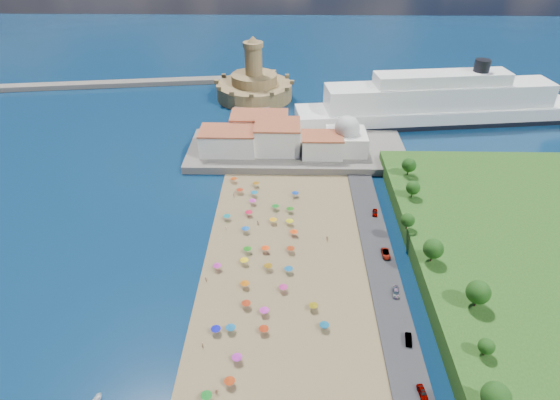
{
  "coord_description": "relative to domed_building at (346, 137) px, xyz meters",
  "views": [
    {
      "loc": [
        6.66,
        -102.42,
        90.63
      ],
      "look_at": [
        4.0,
        25.0,
        8.0
      ],
      "focal_mm": 30.0,
      "sensor_mm": 36.0,
      "label": 1
    }
  ],
  "objects": [
    {
      "name": "beach_parasols",
      "position": [
        -31.21,
        -78.62,
        -6.83
      ],
      "size": [
        33.05,
        115.91,
        2.2
      ],
      "color": "gray",
      "rests_on": "beach"
    },
    {
      "name": "hillside_trees",
      "position": [
        18.06,
        -81.15,
        1.11
      ],
      "size": [
        15.3,
        109.67,
        7.57
      ],
      "color": "#382314",
      "rests_on": "hillside"
    },
    {
      "name": "jetty",
      "position": [
        -42.0,
        37.0,
        -7.77
      ],
      "size": [
        18.0,
        70.0,
        2.4
      ],
      "primitive_type": "cube",
      "color": "#59544C",
      "rests_on": "ground"
    },
    {
      "name": "waterfront_buildings",
      "position": [
        -33.05,
        2.64,
        -1.1
      ],
      "size": [
        57.0,
        29.0,
        11.0
      ],
      "color": "silver",
      "rests_on": "terrace"
    },
    {
      "name": "fortress",
      "position": [
        -42.0,
        67.0,
        -2.29
      ],
      "size": [
        40.0,
        40.0,
        32.4
      ],
      "color": "#A08650",
      "rests_on": "ground"
    },
    {
      "name": "beachgoers",
      "position": [
        -31.66,
        -67.18,
        -7.88
      ],
      "size": [
        36.01,
        90.12,
        1.85
      ],
      "color": "tan",
      "rests_on": "beach"
    },
    {
      "name": "cruise_ship",
      "position": [
        46.57,
        37.26,
        -0.31
      ],
      "size": [
        135.42,
        36.38,
        29.26
      ],
      "color": "black",
      "rests_on": "ground"
    },
    {
      "name": "terrace",
      "position": [
        -20.0,
        2.0,
        -7.47
      ],
      "size": [
        90.0,
        36.0,
        3.0
      ],
      "primitive_type": "cube",
      "color": "#59544C",
      "rests_on": "ground"
    },
    {
      "name": "ground",
      "position": [
        -30.0,
        -71.0,
        -8.97
      ],
      "size": [
        700.0,
        700.0,
        0.0
      ],
      "primitive_type": "plane",
      "color": "#071938",
      "rests_on": "ground"
    },
    {
      "name": "breakwater",
      "position": [
        -140.0,
        82.0,
        -7.67
      ],
      "size": [
        199.03,
        34.77,
        2.6
      ],
      "primitive_type": "cube",
      "rotation": [
        0.0,
        0.0,
        0.14
      ],
      "color": "#59544C",
      "rests_on": "ground"
    },
    {
      "name": "domed_building",
      "position": [
        0.0,
        0.0,
        0.0
      ],
      "size": [
        16.0,
        16.0,
        15.0
      ],
      "color": "silver",
      "rests_on": "terrace"
    },
    {
      "name": "parked_cars",
      "position": [
        6.0,
        -76.49,
        -7.59
      ],
      "size": [
        2.39,
        72.45,
        1.41
      ],
      "color": "gray",
      "rests_on": "promenade"
    }
  ]
}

